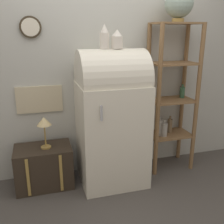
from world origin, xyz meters
TOP-DOWN VIEW (x-y plane):
  - ground_plane at (0.00, 0.00)m, footprint 12.00×12.00m
  - wall_back at (-0.00, 0.57)m, footprint 7.00×0.09m
  - refrigerator at (-0.00, 0.23)m, footprint 0.73×0.68m
  - suitcase_trunk at (-0.77, 0.31)m, footprint 0.62×0.41m
  - shelf_unit at (0.78, 0.34)m, footprint 0.55×0.37m
  - globe at (0.79, 0.31)m, footprint 0.31×0.31m
  - vase_left at (-0.07, 0.24)m, footprint 0.10×0.10m
  - vase_center at (0.05, 0.22)m, footprint 0.12×0.12m
  - desk_lamp at (-0.73, 0.30)m, footprint 0.15×0.15m

SIDE VIEW (x-z plane):
  - ground_plane at x=0.00m, z-range 0.00..0.00m
  - suitcase_trunk at x=-0.77m, z-range 0.00..0.47m
  - desk_lamp at x=-0.73m, z-range 0.57..0.92m
  - refrigerator at x=0.00m, z-range 0.03..1.54m
  - shelf_unit at x=0.78m, z-range 0.04..1.82m
  - wall_back at x=0.00m, z-range 0.00..2.70m
  - vase_center at x=0.05m, z-range 1.51..1.69m
  - vase_left at x=-0.07m, z-range 1.50..1.75m
  - globe at x=0.79m, z-range 1.79..2.14m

